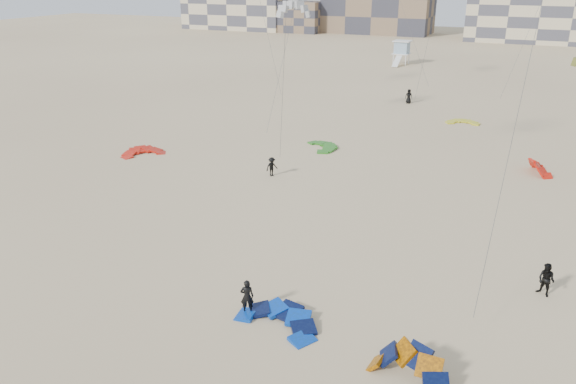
% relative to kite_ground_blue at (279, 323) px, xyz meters
% --- Properties ---
extents(ground, '(320.00, 320.00, 0.00)m').
position_rel_kite_ground_blue_xyz_m(ground, '(-1.08, -0.73, 0.00)').
color(ground, '#D1BB8C').
rests_on(ground, ground).
extents(kite_ground_blue, '(4.69, 4.86, 1.67)m').
position_rel_kite_ground_blue_xyz_m(kite_ground_blue, '(0.00, 0.00, 0.00)').
color(kite_ground_blue, '#0037D3').
rests_on(kite_ground_blue, ground).
extents(kite_ground_orange, '(4.74, 4.75, 3.60)m').
position_rel_kite_ground_blue_xyz_m(kite_ground_orange, '(6.60, -1.56, 0.00)').
color(kite_ground_orange, '#D87400').
rests_on(kite_ground_orange, ground).
extents(kite_ground_red, '(5.34, 5.31, 1.67)m').
position_rel_kite_ground_blue_xyz_m(kite_ground_red, '(-22.51, 19.32, 0.00)').
color(kite_ground_red, red).
rests_on(kite_ground_red, ground).
extents(kite_ground_green, '(5.18, 5.13, 0.63)m').
position_rel_kite_ground_blue_xyz_m(kite_ground_green, '(-8.03, 27.82, 0.00)').
color(kite_ground_green, '#348719').
rests_on(kite_ground_green, ground).
extents(kite_ground_red_far, '(3.81, 3.75, 3.05)m').
position_rel_kite_ground_blue_xyz_m(kite_ground_red_far, '(11.14, 28.29, 0.00)').
color(kite_ground_red_far, red).
rests_on(kite_ground_red_far, ground).
extents(kite_ground_yellow, '(3.74, 3.89, 0.59)m').
position_rel_kite_ground_blue_xyz_m(kite_ground_yellow, '(3.07, 42.69, 0.00)').
color(kite_ground_yellow, '#C7D01F').
rests_on(kite_ground_yellow, ground).
extents(kitesurfer_main, '(0.78, 0.67, 1.82)m').
position_rel_kite_ground_blue_xyz_m(kitesurfer_main, '(-1.81, 0.25, 0.91)').
color(kitesurfer_main, black).
rests_on(kitesurfer_main, ground).
extents(kitesurfer_b, '(1.11, 1.04, 1.82)m').
position_rel_kite_ground_blue_xyz_m(kitesurfer_b, '(11.65, 7.83, 0.91)').
color(kitesurfer_b, black).
rests_on(kitesurfer_b, ground).
extents(kitesurfer_c, '(1.06, 1.19, 1.60)m').
position_rel_kite_ground_blue_xyz_m(kitesurfer_c, '(-9.11, 18.73, 0.80)').
color(kitesurfer_c, black).
rests_on(kitesurfer_c, ground).
extents(kitesurfer_e, '(0.98, 0.74, 1.80)m').
position_rel_kite_ground_blue_xyz_m(kitesurfer_e, '(-4.64, 50.29, 0.90)').
color(kitesurfer_e, black).
rests_on(kitesurfer_e, ground).
extents(kite_fly_grey, '(4.62, 9.67, 12.17)m').
position_rel_kite_ground_blue_xyz_m(kite_fly_grey, '(-13.94, 34.67, 11.96)').
color(kite_fly_grey, silver).
rests_on(kite_fly_grey, ground).
extents(lifeguard_tower_far, '(3.08, 5.75, 4.17)m').
position_rel_kite_ground_blue_xyz_m(lifeguard_tower_far, '(-12.76, 81.49, 2.07)').
color(lifeguard_tower_far, white).
rests_on(lifeguard_tower_far, ground).
extents(condo_west_a, '(30.00, 15.00, 14.00)m').
position_rel_kite_ground_blue_xyz_m(condo_west_a, '(-71.08, 129.27, 7.00)').
color(condo_west_a, beige).
rests_on(condo_west_a, ground).
extents(condo_mid, '(32.00, 16.00, 12.00)m').
position_rel_kite_ground_blue_xyz_m(condo_mid, '(8.92, 129.27, 6.00)').
color(condo_mid, beige).
rests_on(condo_mid, ground).
extents(condo_fill_left, '(12.00, 10.00, 8.00)m').
position_rel_kite_ground_blue_xyz_m(condo_fill_left, '(-51.08, 127.27, 4.00)').
color(condo_fill_left, '#7B624A').
rests_on(condo_fill_left, ground).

